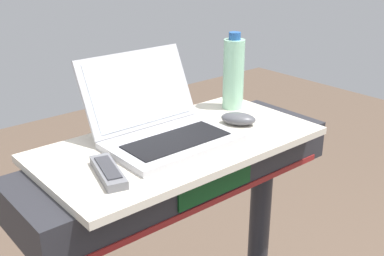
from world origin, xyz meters
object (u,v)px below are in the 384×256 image
computer_mouse (238,119)px  tv_remote (108,172)px  water_bottle (234,73)px  laptop (161,124)px

computer_mouse → tv_remote: computer_mouse is taller
tv_remote → water_bottle: bearing=15.8°
laptop → water_bottle: water_bottle is taller
laptop → tv_remote: size_ratio=1.98×
computer_mouse → tv_remote: (-0.45, -0.04, -0.01)m
laptop → tv_remote: bearing=-161.7°
laptop → water_bottle: 0.34m
water_bottle → tv_remote: size_ratio=1.42×
computer_mouse → water_bottle: water_bottle is taller
water_bottle → tv_remote: bearing=-164.2°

